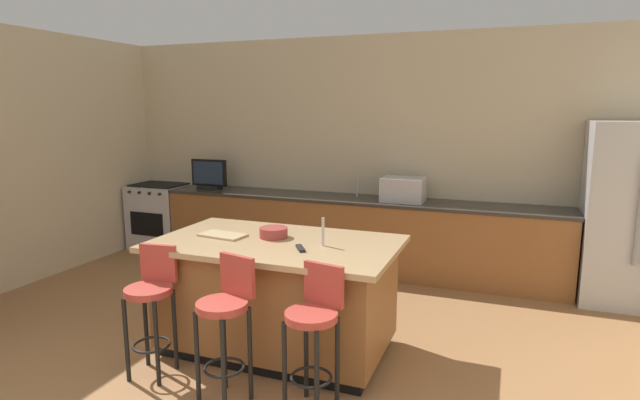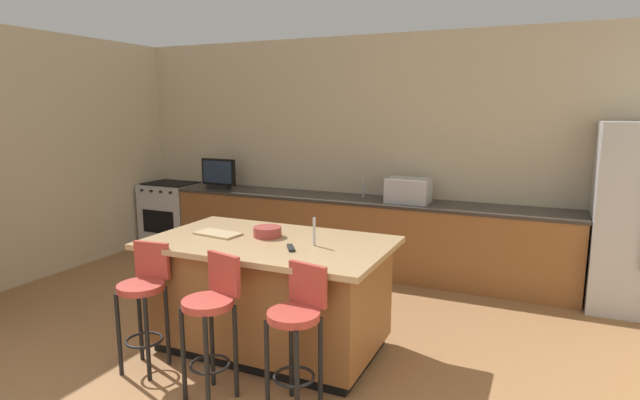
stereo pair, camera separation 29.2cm
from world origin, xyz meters
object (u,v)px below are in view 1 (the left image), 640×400
kitchen_island (277,294)px  range_oven (161,216)px  cutting_board (223,235)px  bar_stool_center (226,317)px  fruit_bowl (274,232)px  refrigerator (634,215)px  bar_stool_right (314,326)px  microwave (403,189)px  tv_remote (300,248)px  cell_phone (221,236)px  tv_monitor (209,176)px  bar_stool_left (152,300)px

kitchen_island → range_oven: kitchen_island is taller
kitchen_island → cutting_board: 0.66m
range_oven → bar_stool_center: bar_stool_center is taller
range_oven → fruit_bowl: 3.55m
range_oven → fruit_bowl: fruit_bowl is taller
refrigerator → bar_stool_right: size_ratio=1.90×
microwave → refrigerator: bearing=-1.3°
refrigerator → tv_remote: refrigerator is taller
cell_phone → refrigerator: bearing=51.1°
kitchen_island → cell_phone: bearing=-175.2°
range_oven → cutting_board: (2.39, -2.23, 0.47)m
bar_stool_right → cell_phone: size_ratio=6.42×
microwave → cutting_board: 2.46m
kitchen_island → tv_monitor: 3.02m
kitchen_island → bar_stool_right: (0.59, -0.69, 0.11)m
bar_stool_right → tv_remote: bearing=132.8°
kitchen_island → microwave: (0.56, 2.21, 0.56)m
bar_stool_right → cell_phone: (-1.08, 0.65, 0.34)m
bar_stool_left → bar_stool_center: bearing=-16.0°
microwave → tv_remote: (-0.28, -2.37, -0.10)m
tv_monitor → cutting_board: size_ratio=1.34×
refrigerator → tv_monitor: (-4.88, 0.00, 0.16)m
range_oven → tv_remote: bearing=-37.0°
range_oven → bar_stool_right: bar_stool_right is taller
cell_phone → cutting_board: size_ratio=0.40×
refrigerator → range_oven: size_ratio=2.01×
range_oven → tv_monitor: bearing=-3.4°
microwave → fruit_bowl: 2.21m
cell_phone → cutting_board: (0.01, 0.02, 0.01)m
kitchen_island → cell_phone: (-0.49, -0.04, 0.45)m
kitchen_island → refrigerator: refrigerator is taller
bar_stool_center → fruit_bowl: bearing=109.3°
refrigerator → range_oven: bearing=179.5°
microwave → cell_phone: (-1.04, -2.25, -0.11)m
cutting_board → tv_monitor: bearing=125.1°
cell_phone → cutting_board: bearing=85.9°
kitchen_island → microwave: size_ratio=4.00×
bar_stool_center → bar_stool_right: (0.58, 0.11, -0.02)m
microwave → tv_monitor: 2.57m
tv_remote → cutting_board: size_ratio=0.45×
bar_stool_center → cutting_board: bearing=136.5°
fruit_bowl → cutting_board: fruit_bowl is taller
kitchen_island → bar_stool_left: (-0.69, -0.68, 0.11)m
bar_stool_right → cutting_board: size_ratio=2.54×
tv_monitor → fruit_bowl: 2.84m
range_oven → bar_stool_center: (2.88, -3.00, 0.14)m
kitchen_island → range_oven: size_ratio=2.11×
bar_stool_right → fruit_bowl: bearing=142.1°
kitchen_island → microwave: 2.35m
kitchen_island → bar_stool_right: 0.91m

